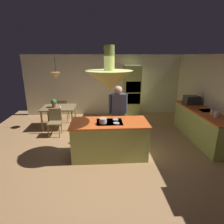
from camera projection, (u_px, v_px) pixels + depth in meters
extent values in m
plane|color=#AD7F51|center=(109.00, 151.00, 5.04)|extent=(8.16, 8.16, 0.00)
cube|color=beige|center=(105.00, 85.00, 7.95)|extent=(6.80, 0.10, 2.55)
cube|color=beige|center=(222.00, 101.00, 5.23)|extent=(0.10, 7.20, 2.55)
cube|color=#A8B259|center=(110.00, 140.00, 4.71)|extent=(1.86, 0.84, 0.89)
cube|color=#E05B23|center=(109.00, 123.00, 4.58)|extent=(1.92, 0.90, 0.04)
cube|color=black|center=(109.00, 122.00, 4.57)|extent=(0.64, 0.52, 0.01)
cylinder|color=#B2B2B7|center=(103.00, 123.00, 4.43)|extent=(0.15, 0.15, 0.02)
cylinder|color=#B2B2B7|center=(116.00, 123.00, 4.45)|extent=(0.15, 0.15, 0.02)
cylinder|color=#B2B2B7|center=(103.00, 120.00, 4.68)|extent=(0.15, 0.15, 0.02)
cylinder|color=#B2B2B7|center=(115.00, 120.00, 4.70)|extent=(0.15, 0.15, 0.02)
cube|color=#A8B259|center=(201.00, 126.00, 5.64)|extent=(0.62, 2.54, 0.89)
cube|color=#E05B23|center=(203.00, 111.00, 5.51)|extent=(0.66, 2.58, 0.04)
cube|color=#B2B2B7|center=(208.00, 113.00, 5.53)|extent=(0.48, 0.36, 0.16)
cube|color=#A8B259|center=(132.00, 91.00, 7.69)|extent=(0.66, 0.62, 2.13)
cube|color=black|center=(133.00, 87.00, 7.35)|extent=(0.60, 0.04, 0.44)
cube|color=black|center=(133.00, 99.00, 7.49)|extent=(0.60, 0.04, 0.44)
cube|color=olive|center=(59.00, 107.00, 6.53)|extent=(1.14, 0.91, 0.04)
cylinder|color=olive|center=(42.00, 122.00, 6.23)|extent=(0.06, 0.06, 0.72)
cylinder|color=olive|center=(72.00, 121.00, 6.29)|extent=(0.06, 0.06, 0.72)
cylinder|color=olive|center=(48.00, 114.00, 6.99)|extent=(0.06, 0.06, 0.72)
cylinder|color=olive|center=(75.00, 114.00, 7.05)|extent=(0.06, 0.06, 0.72)
cylinder|color=tan|center=(115.00, 130.00, 5.42)|extent=(0.14, 0.14, 0.84)
cylinder|color=tan|center=(121.00, 129.00, 5.43)|extent=(0.14, 0.14, 0.84)
cube|color=#3F4C66|center=(118.00, 105.00, 5.20)|extent=(0.36, 0.22, 0.65)
cylinder|color=#3F4C66|center=(110.00, 104.00, 5.18)|extent=(0.09, 0.09, 0.55)
cylinder|color=#3F4C66|center=(126.00, 104.00, 5.21)|extent=(0.09, 0.09, 0.55)
sphere|color=tan|center=(118.00, 90.00, 5.08)|extent=(0.23, 0.23, 0.23)
cone|color=#A8B259|center=(109.00, 80.00, 4.27)|extent=(1.10, 1.10, 0.45)
cylinder|color=#A8B259|center=(109.00, 58.00, 4.12)|extent=(0.24, 0.24, 0.55)
cone|color=#E0B266|center=(56.00, 75.00, 6.20)|extent=(0.32, 0.32, 0.22)
cylinder|color=black|center=(55.00, 63.00, 6.08)|extent=(0.01, 0.01, 0.60)
cube|color=olive|center=(55.00, 123.00, 5.90)|extent=(0.40, 0.40, 0.04)
cube|color=olive|center=(55.00, 115.00, 6.00)|extent=(0.40, 0.04, 0.42)
cylinder|color=olive|center=(48.00, 132.00, 5.79)|extent=(0.04, 0.04, 0.43)
cylinder|color=olive|center=(59.00, 131.00, 5.81)|extent=(0.04, 0.04, 0.43)
cylinder|color=olive|center=(51.00, 128.00, 6.12)|extent=(0.04, 0.04, 0.43)
cylinder|color=olive|center=(62.00, 127.00, 6.14)|extent=(0.04, 0.04, 0.43)
cube|color=olive|center=(64.00, 110.00, 7.34)|extent=(0.40, 0.40, 0.04)
cube|color=olive|center=(62.00, 105.00, 7.10)|extent=(0.40, 0.04, 0.42)
cylinder|color=olive|center=(69.00, 114.00, 7.58)|extent=(0.04, 0.04, 0.43)
cylinder|color=olive|center=(61.00, 114.00, 7.56)|extent=(0.04, 0.04, 0.43)
cylinder|color=olive|center=(68.00, 116.00, 7.25)|extent=(0.04, 0.04, 0.43)
cylinder|color=olive|center=(59.00, 116.00, 7.23)|extent=(0.04, 0.04, 0.43)
cylinder|color=#99382D|center=(54.00, 106.00, 6.46)|extent=(0.14, 0.14, 0.12)
sphere|color=#2D722D|center=(54.00, 102.00, 6.42)|extent=(0.20, 0.20, 0.20)
cylinder|color=white|center=(60.00, 107.00, 6.30)|extent=(0.07, 0.07, 0.09)
cylinder|color=silver|center=(216.00, 115.00, 4.87)|extent=(0.12, 0.12, 0.16)
cylinder|color=#E0B78C|center=(212.00, 112.00, 5.04)|extent=(0.10, 0.10, 0.17)
cube|color=#232326|center=(191.00, 100.00, 6.19)|extent=(0.46, 0.36, 0.28)
cylinder|color=#B2B2B7|center=(103.00, 121.00, 4.41)|extent=(0.18, 0.18, 0.12)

